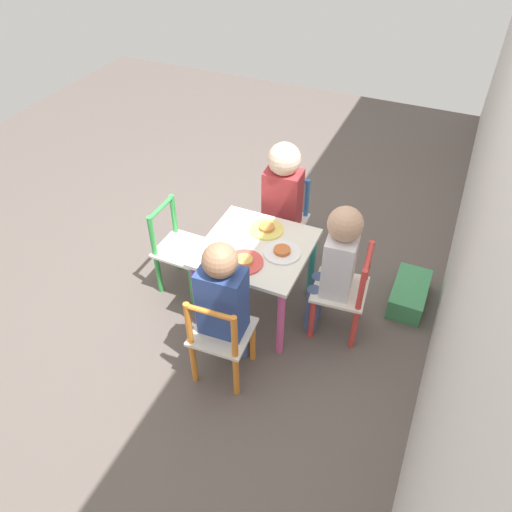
% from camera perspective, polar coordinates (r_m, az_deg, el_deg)
% --- Properties ---
extents(ground_plane, '(6.00, 6.00, 0.00)m').
position_cam_1_polar(ground_plane, '(2.76, 0.00, -5.84)').
color(ground_plane, '#5B514C').
extents(kids_table, '(0.52, 0.52, 0.44)m').
position_cam_1_polar(kids_table, '(2.51, 0.00, -0.11)').
color(kids_table, silver).
rests_on(kids_table, ground_plane).
extents(chair_red, '(0.28, 0.28, 0.52)m').
position_cam_1_polar(chair_red, '(2.52, 10.05, -4.15)').
color(chair_red, silver).
rests_on(chair_red, ground_plane).
extents(chair_orange, '(0.27, 0.27, 0.52)m').
position_cam_1_polar(chair_orange, '(2.29, -4.07, -9.31)').
color(chair_orange, silver).
rests_on(chair_orange, ground_plane).
extents(chair_blue, '(0.27, 0.27, 0.52)m').
position_cam_1_polar(chair_blue, '(2.92, 3.19, 3.82)').
color(chair_blue, silver).
rests_on(chair_blue, ground_plane).
extents(chair_green, '(0.26, 0.26, 0.52)m').
position_cam_1_polar(chair_green, '(2.75, -8.76, 0.76)').
color(chair_green, silver).
rests_on(chair_green, ground_plane).
extents(child_back, '(0.21, 0.22, 0.75)m').
position_cam_1_polar(child_back, '(2.39, 9.17, -0.50)').
color(child_back, '#4C608E').
rests_on(child_back, ground_plane).
extents(child_right, '(0.21, 0.21, 0.76)m').
position_cam_1_polar(child_right, '(2.18, -3.67, -4.92)').
color(child_right, '#4C608E').
rests_on(child_right, ground_plane).
extents(child_left, '(0.23, 0.21, 0.79)m').
position_cam_1_polar(child_left, '(2.74, 2.98, 6.88)').
color(child_left, '#7A6B5B').
rests_on(child_left, ground_plane).
extents(plate_back, '(0.18, 0.18, 0.03)m').
position_cam_1_polar(plate_back, '(2.42, 2.99, 0.47)').
color(plate_back, white).
rests_on(plate_back, kids_table).
extents(plate_right, '(0.18, 0.18, 0.03)m').
position_cam_1_polar(plate_right, '(2.36, -1.35, -0.64)').
color(plate_right, '#E54C47').
rests_on(plate_right, kids_table).
extents(plate_left, '(0.17, 0.17, 0.03)m').
position_cam_1_polar(plate_left, '(2.55, 1.25, 3.12)').
color(plate_left, '#EADB66').
rests_on(plate_left, kids_table).
extents(storage_bin, '(0.34, 0.18, 0.13)m').
position_cam_1_polar(storage_bin, '(2.87, 17.10, -4.13)').
color(storage_bin, '#3D8E56').
rests_on(storage_bin, ground_plane).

